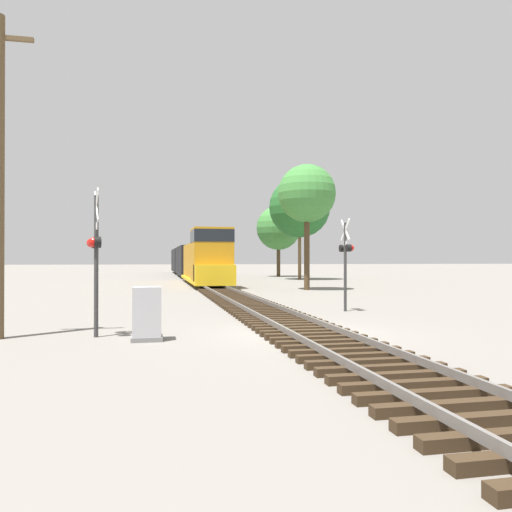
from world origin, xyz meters
name	(u,v)px	position (x,y,z in m)	size (l,w,h in m)	color
ground_plane	(302,334)	(0.00, 0.00, 0.00)	(400.00, 400.00, 0.00)	slate
rail_track_bed	(302,329)	(0.00, 0.00, 0.14)	(2.60, 160.00, 0.31)	#382819
freight_train	(190,261)	(0.00, 44.89, 1.94)	(2.89, 50.65, 4.44)	#B77A14
crossing_signal_near	(95,248)	(-5.77, 0.53, 2.44)	(0.48, 1.01, 4.07)	#333333
crossing_signal_far	(346,254)	(3.58, 5.62, 2.34)	(0.33, 1.00, 3.81)	#333333
relay_cabinet	(147,314)	(-4.36, -0.34, 0.70)	(0.81, 0.70, 1.42)	slate
tree_far_right	(307,194)	(6.28, 19.59, 6.70)	(4.05, 4.05, 8.78)	#473521
tree_mid_background	(300,207)	(10.91, 36.91, 7.66)	(6.45, 6.45, 10.90)	brown
tree_deep_background	(278,228)	(10.95, 46.21, 6.03)	(5.47, 5.47, 8.79)	#473521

